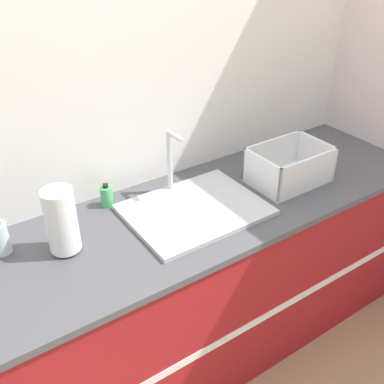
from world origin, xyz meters
TOP-DOWN VIEW (x-y plane):
  - wall_back at (0.00, 0.69)m, footprint 4.89×0.06m
  - counter_cabinet at (0.00, 0.33)m, footprint 2.51×0.68m
  - sink at (0.05, 0.32)m, footprint 0.57×0.44m
  - paper_towel_roll at (-0.50, 0.38)m, footprint 0.12×0.12m
  - dish_rack at (0.56, 0.29)m, footprint 0.36×0.25m
  - soap_dispenser at (-0.24, 0.57)m, footprint 0.05×0.05m

SIDE VIEW (x-z plane):
  - counter_cabinet at x=0.00m, z-range 0.00..0.88m
  - sink at x=0.05m, z-range 0.74..1.05m
  - soap_dispenser at x=-0.24m, z-range 0.87..0.98m
  - dish_rack at x=0.56m, z-range 0.86..1.03m
  - paper_towel_roll at x=-0.50m, z-range 0.88..1.15m
  - wall_back at x=0.00m, z-range 0.00..2.60m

